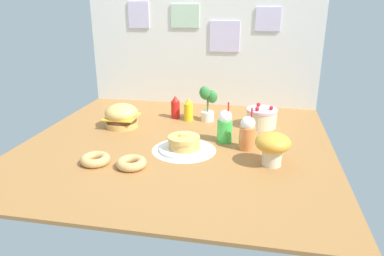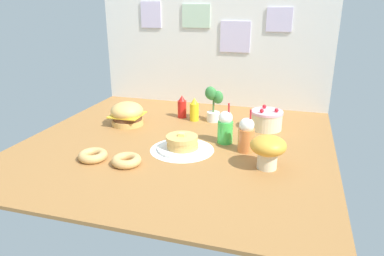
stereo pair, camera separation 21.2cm
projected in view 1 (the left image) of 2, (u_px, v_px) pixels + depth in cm
name	position (u px, v px, depth cm)	size (l,w,h in cm)	color
ground_plane	(177.00, 144.00, 238.54)	(199.93, 195.51, 2.00)	#9E6B38
back_wall	(202.00, 47.00, 310.88)	(199.93, 4.20, 100.30)	silver
doily_mat	(184.00, 150.00, 225.92)	(40.26, 40.26, 0.40)	white
burger	(122.00, 116.00, 265.07)	(24.27, 24.27, 17.50)	#DBA859
pancake_stack	(184.00, 144.00, 224.36)	(31.11, 31.11, 10.89)	white
layer_cake	(261.00, 118.00, 265.60)	(22.84, 22.84, 16.65)	beige
ketchup_bottle	(175.00, 108.00, 285.34)	(6.95, 6.95, 18.30)	red
mustard_bottle	(188.00, 110.00, 278.90)	(6.95, 6.95, 18.30)	yellow
cream_soda_cup	(225.00, 126.00, 236.46)	(10.07, 10.07, 27.46)	green
orange_float_cup	(247.00, 133.00, 224.23)	(10.07, 10.07, 27.47)	orange
donut_pink_glaze	(95.00, 159.00, 206.74)	(17.02, 17.02, 5.12)	tan
donut_chocolate	(131.00, 163.00, 202.22)	(17.02, 17.02, 5.12)	tan
potted_plant	(207.00, 102.00, 276.64)	(13.54, 10.30, 27.91)	white
mushroom_stool	(273.00, 146.00, 202.02)	(20.13, 20.13, 19.22)	beige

